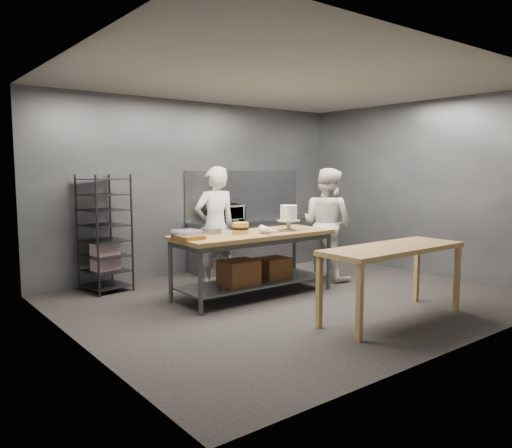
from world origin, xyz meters
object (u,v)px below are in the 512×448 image
at_px(microwave, 228,213).
at_px(frosted_cake_stand, 289,215).
at_px(chef_behind, 215,227).
at_px(speed_rack, 105,234).
at_px(near_counter, 393,253).
at_px(chef_right, 327,224).
at_px(layer_cake, 240,228).
at_px(work_table, 254,257).

xyz_separation_m(microwave, frosted_cake_stand, (-0.16, -1.80, 0.11)).
bearing_deg(chef_behind, speed_rack, -23.32).
distance_m(near_counter, frosted_cake_stand, 1.84).
relative_size(speed_rack, chef_right, 0.95).
height_order(near_counter, chef_behind, chef_behind).
distance_m(frosted_cake_stand, layer_cake, 0.81).
distance_m(work_table, layer_cake, 0.48).
bearing_deg(frosted_cake_stand, work_table, 169.32).
xyz_separation_m(chef_behind, microwave, (0.84, 0.87, 0.12)).
relative_size(chef_right, frosted_cake_stand, 4.89).
height_order(speed_rack, layer_cake, speed_rack).
height_order(work_table, layer_cake, layer_cake).
height_order(near_counter, speed_rack, speed_rack).
bearing_deg(chef_behind, layer_cake, 88.13).
xyz_separation_m(speed_rack, layer_cake, (1.35, -1.59, 0.14)).
height_order(chef_right, microwave, chef_right).
height_order(work_table, near_counter, work_table).
bearing_deg(microwave, work_table, -113.04).
xyz_separation_m(chef_behind, chef_right, (1.77, -0.67, -0.01)).
height_order(near_counter, chef_right, chef_right).
relative_size(chef_right, microwave, 3.40).
bearing_deg(layer_cake, work_table, -6.21).
height_order(work_table, speed_rack, speed_rack).
distance_m(chef_behind, frosted_cake_stand, 1.18).
height_order(work_table, microwave, microwave).
xyz_separation_m(chef_behind, layer_cake, (-0.10, -0.80, 0.07)).
distance_m(chef_right, layer_cake, 1.88).
distance_m(work_table, frosted_cake_stand, 0.82).
height_order(chef_behind, microwave, chef_behind).
distance_m(speed_rack, layer_cake, 2.10).
bearing_deg(chef_right, work_table, 83.25).
distance_m(chef_behind, layer_cake, 0.81).
xyz_separation_m(speed_rack, microwave, (2.29, 0.08, 0.19)).
height_order(work_table, chef_behind, chef_behind).
bearing_deg(chef_behind, microwave, -128.71).
relative_size(frosted_cake_stand, layer_cake, 1.64).
bearing_deg(microwave, near_counter, -91.05).
bearing_deg(microwave, chef_right, -58.97).
xyz_separation_m(microwave, layer_cake, (-0.94, -1.67, -0.05)).
height_order(microwave, layer_cake, microwave).
xyz_separation_m(chef_right, layer_cake, (-1.87, -0.13, 0.08)).
bearing_deg(layer_cake, frosted_cake_stand, -9.44).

